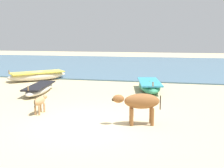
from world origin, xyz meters
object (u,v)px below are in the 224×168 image
(fishing_boat_3, at_px, (38,76))
(cow_adult_brown, at_px, (140,102))
(calf_near_tan, at_px, (40,101))
(fishing_boat_4, at_px, (40,89))
(fishing_boat_2, at_px, (149,86))

(fishing_boat_3, bearing_deg, cow_adult_brown, 89.90)
(fishing_boat_3, distance_m, calf_near_tan, 7.66)
(calf_near_tan, bearing_deg, fishing_boat_4, 27.56)
(calf_near_tan, bearing_deg, fishing_boat_2, -35.49)
(fishing_boat_4, height_order, calf_near_tan, calf_near_tan)
(fishing_boat_3, xyz_separation_m, cow_adult_brown, (7.25, -7.21, 0.41))
(cow_adult_brown, bearing_deg, calf_near_tan, -21.00)
(fishing_boat_2, height_order, cow_adult_brown, cow_adult_brown)
(calf_near_tan, bearing_deg, fishing_boat_3, 28.27)
(fishing_boat_3, xyz_separation_m, calf_near_tan, (3.64, -6.73, 0.14))
(fishing_boat_3, height_order, calf_near_tan, fishing_boat_3)
(fishing_boat_4, xyz_separation_m, cow_adult_brown, (5.30, -3.68, 0.48))
(fishing_boat_2, xyz_separation_m, cow_adult_brown, (0.13, -5.38, 0.43))
(fishing_boat_2, xyz_separation_m, calf_near_tan, (-3.48, -4.91, 0.16))
(fishing_boat_2, xyz_separation_m, fishing_boat_3, (-7.12, 1.82, 0.03))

